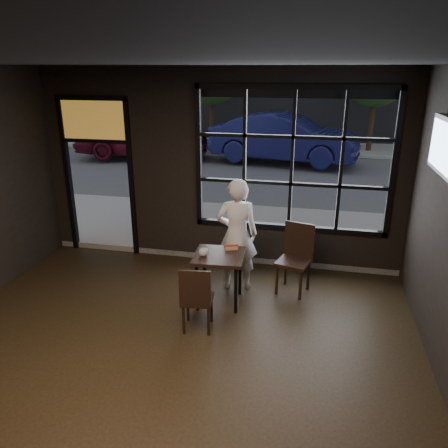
% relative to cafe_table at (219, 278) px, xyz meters
% --- Properties ---
extents(floor, '(6.00, 7.00, 0.02)m').
position_rel_cafe_table_xyz_m(floor, '(-0.35, -2.10, -0.38)').
color(floor, black).
rests_on(floor, ground).
extents(ceiling, '(6.00, 7.00, 0.02)m').
position_rel_cafe_table_xyz_m(ceiling, '(-0.35, -2.10, 2.84)').
color(ceiling, black).
rests_on(ceiling, ground).
extents(window_frame, '(3.06, 0.12, 2.28)m').
position_rel_cafe_table_xyz_m(window_frame, '(0.85, 1.40, 1.43)').
color(window_frame, black).
rests_on(window_frame, ground).
extents(stained_transom, '(1.20, 0.06, 0.70)m').
position_rel_cafe_table_xyz_m(stained_transom, '(-2.45, 1.40, 1.98)').
color(stained_transom, orange).
rests_on(stained_transom, ground).
extents(street_asphalt, '(60.00, 41.00, 0.04)m').
position_rel_cafe_table_xyz_m(street_asphalt, '(-0.35, 21.90, -0.39)').
color(street_asphalt, '#545456').
rests_on(street_asphalt, ground).
extents(cafe_table, '(0.73, 0.73, 0.74)m').
position_rel_cafe_table_xyz_m(cafe_table, '(0.00, 0.00, 0.00)').
color(cafe_table, black).
rests_on(cafe_table, floor).
extents(chair_near, '(0.43, 0.43, 0.89)m').
position_rel_cafe_table_xyz_m(chair_near, '(-0.12, -0.70, 0.08)').
color(chair_near, black).
rests_on(chair_near, floor).
extents(chair_window, '(0.55, 0.55, 1.03)m').
position_rel_cafe_table_xyz_m(chair_window, '(1.00, 0.53, 0.15)').
color(chair_window, black).
rests_on(chair_window, floor).
extents(man, '(0.69, 0.52, 1.70)m').
position_rel_cafe_table_xyz_m(man, '(0.15, 0.51, 0.48)').
color(man, silver).
rests_on(man, floor).
extents(hotdog, '(0.22, 0.14, 0.06)m').
position_rel_cafe_table_xyz_m(hotdog, '(0.13, 0.21, 0.39)').
color(hotdog, tan).
rests_on(hotdog, cafe_table).
extents(cup, '(0.14, 0.14, 0.10)m').
position_rel_cafe_table_xyz_m(cup, '(-0.20, -0.08, 0.41)').
color(cup, silver).
rests_on(cup, cafe_table).
extents(tv, '(0.12, 1.04, 0.61)m').
position_rel_cafe_table_xyz_m(tv, '(2.58, -0.27, 2.00)').
color(tv, black).
rests_on(tv, wall_right).
extents(navy_car, '(5.19, 2.49, 1.64)m').
position_rel_cafe_table_xyz_m(navy_car, '(0.05, 9.68, 0.55)').
color(navy_car, '#15174C').
rests_on(navy_car, street_asphalt).
extents(maroon_car, '(5.05, 2.82, 1.63)m').
position_rel_cafe_table_xyz_m(maroon_car, '(-5.02, 9.62, 0.54)').
color(maroon_car, '#590F1F').
rests_on(maroon_car, street_asphalt).
extents(tree_left, '(2.39, 2.39, 4.07)m').
position_rel_cafe_table_xyz_m(tree_left, '(-3.22, 12.72, 2.50)').
color(tree_left, '#332114').
rests_on(tree_left, street_asphalt).
extents(tree_right, '(2.46, 2.46, 4.19)m').
position_rel_cafe_table_xyz_m(tree_right, '(3.15, 12.62, 2.58)').
color(tree_right, '#332114').
rests_on(tree_right, street_asphalt).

